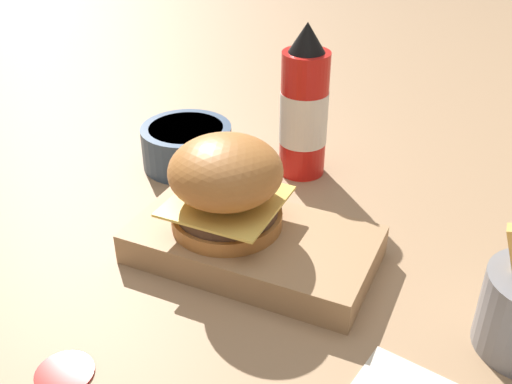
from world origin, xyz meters
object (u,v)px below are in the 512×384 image
serving_board (256,245)px  ketchup_bottle (304,110)px  burger (226,184)px  side_bowl (187,145)px

serving_board → ketchup_bottle: ketchup_bottle is taller
ketchup_bottle → burger: bearing=-92.5°
serving_board → ketchup_bottle: 0.22m
ketchup_bottle → side_bowl: (-0.15, -0.05, -0.06)m
burger → side_bowl: burger is taller
ketchup_bottle → serving_board: bearing=-82.9°
serving_board → side_bowl: size_ratio=2.10×
burger → side_bowl: (-0.14, 0.16, -0.06)m
serving_board → ketchup_bottle: size_ratio=1.27×
serving_board → burger: burger is taller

